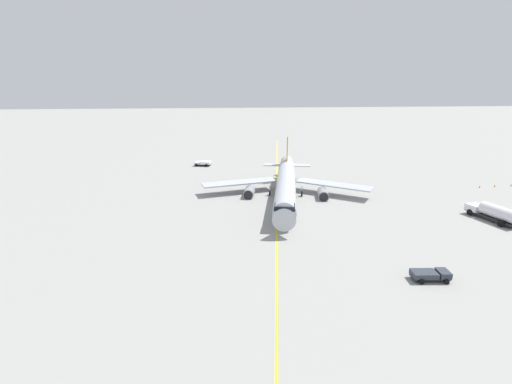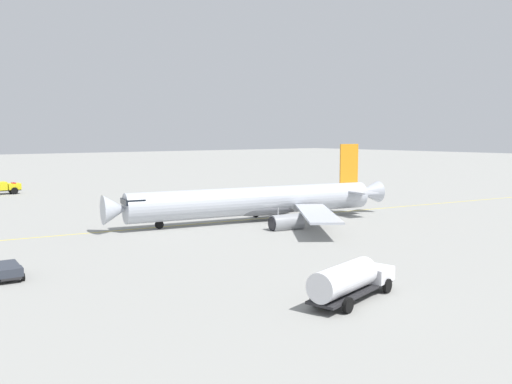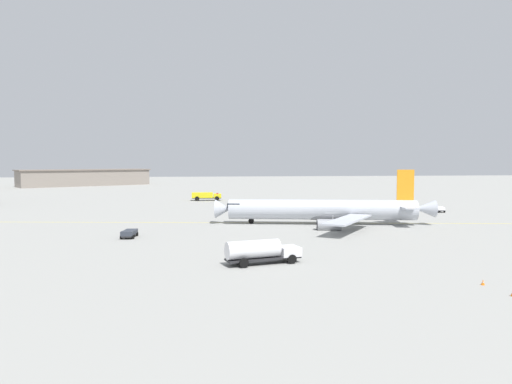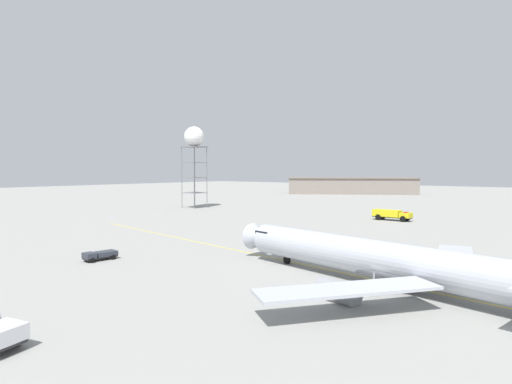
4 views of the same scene
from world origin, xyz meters
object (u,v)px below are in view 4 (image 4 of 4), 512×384
Objects in this scene: baggage_truck_truck at (100,255)px; fire_tender_truck at (391,214)px; airliner_main at (382,261)px; radar_tower at (194,140)px.

fire_tender_truck is (69.65, -14.09, 0.81)m from baggage_truck_truck.
fire_tender_truck is (58.67, 21.19, -1.13)m from airliner_main.
airliner_main is 37.00m from baggage_truck_truck.
radar_tower is (-5.04, 63.05, 20.32)m from fire_tender_truck.
fire_tender_truck is 66.43m from radar_tower.
baggage_truck_truck is 0.17× the size of radar_tower.
radar_tower reaches higher than fire_tender_truck.
radar_tower is at bearing -137.61° from baggage_truck_truck.
radar_tower is at bearing -21.23° from airliner_main.
fire_tender_truck is at bearing 173.80° from baggage_truck_truck.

